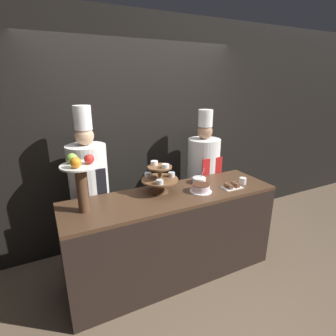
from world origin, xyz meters
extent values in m
plane|color=brown|center=(0.00, 0.00, 0.00)|extent=(14.00, 14.00, 0.00)
cube|color=black|center=(0.00, 1.24, 1.40)|extent=(10.00, 0.06, 2.80)
cube|color=black|center=(0.00, 0.32, 0.46)|extent=(2.19, 0.64, 0.92)
cube|color=#4C3321|center=(0.00, 0.32, 0.94)|extent=(2.19, 0.64, 0.03)
cylinder|color=brown|center=(-0.09, 0.43, 0.96)|extent=(0.17, 0.17, 0.02)
cylinder|color=brown|center=(-0.09, 0.43, 1.09)|extent=(0.04, 0.04, 0.28)
cylinder|color=brown|center=(-0.09, 0.43, 1.09)|extent=(0.38, 0.38, 0.02)
cylinder|color=brown|center=(-0.09, 0.43, 1.22)|extent=(0.25, 0.25, 0.02)
cylinder|color=silver|center=(-0.15, 0.30, 1.12)|extent=(0.07, 0.07, 0.04)
cylinder|color=beige|center=(-0.15, 0.30, 1.11)|extent=(0.06, 0.06, 0.03)
cylinder|color=silver|center=(0.05, 0.44, 1.12)|extent=(0.07, 0.07, 0.04)
cylinder|color=red|center=(0.05, 0.44, 1.11)|extent=(0.06, 0.06, 0.03)
cylinder|color=silver|center=(-0.17, 0.54, 1.12)|extent=(0.07, 0.07, 0.04)
cylinder|color=green|center=(-0.17, 0.54, 1.11)|extent=(0.06, 0.06, 0.03)
cylinder|color=white|center=(-0.06, 0.35, 1.25)|extent=(0.07, 0.07, 0.04)
cylinder|color=white|center=(-0.12, 0.50, 1.25)|extent=(0.07, 0.07, 0.04)
cylinder|color=brown|center=(-0.86, 0.34, 1.16)|extent=(0.09, 0.09, 0.41)
cylinder|color=white|center=(-0.86, 0.34, 1.37)|extent=(0.32, 0.32, 0.01)
sphere|color=red|center=(-0.78, 0.33, 1.42)|extent=(0.08, 0.08, 0.08)
sphere|color=#84B742|center=(-0.91, 0.41, 1.42)|extent=(0.09, 0.09, 0.09)
sphere|color=orange|center=(-0.90, 0.27, 1.42)|extent=(0.09, 0.09, 0.09)
cylinder|color=white|center=(0.29, 0.25, 0.96)|extent=(0.23, 0.23, 0.01)
cylinder|color=silver|center=(0.29, 0.25, 0.99)|extent=(0.18, 0.18, 0.07)
cylinder|color=#472819|center=(0.29, 0.25, 1.03)|extent=(0.18, 0.18, 0.01)
cylinder|color=white|center=(0.83, 0.23, 0.99)|extent=(0.08, 0.08, 0.07)
cube|color=white|center=(0.65, 0.19, 0.96)|extent=(0.21, 0.15, 0.01)
cube|color=brown|center=(0.60, 0.16, 0.98)|extent=(0.04, 0.04, 0.04)
cube|color=brown|center=(0.70, 0.16, 0.98)|extent=(0.04, 0.04, 0.04)
cube|color=brown|center=(0.60, 0.22, 0.98)|extent=(0.04, 0.04, 0.04)
cube|color=brown|center=(0.70, 0.22, 0.98)|extent=(0.04, 0.04, 0.04)
cylinder|color=white|center=(0.42, 0.47, 0.98)|extent=(0.15, 0.15, 0.06)
cylinder|color=#BCBCC1|center=(0.46, 0.47, 1.06)|extent=(0.05, 0.01, 0.11)
cube|color=#28282D|center=(-0.72, 0.85, 0.44)|extent=(0.30, 0.17, 0.88)
cylinder|color=white|center=(-0.72, 0.85, 1.15)|extent=(0.40, 0.40, 0.55)
cube|color=black|center=(-0.72, 0.66, 1.04)|extent=(0.28, 0.01, 0.35)
sphere|color=tan|center=(-0.72, 0.85, 1.52)|extent=(0.19, 0.19, 0.19)
cylinder|color=white|center=(-0.72, 0.85, 1.70)|extent=(0.17, 0.17, 0.24)
cube|color=#38332D|center=(0.73, 0.85, 0.41)|extent=(0.31, 0.17, 0.83)
cylinder|color=white|center=(0.73, 0.85, 1.09)|extent=(0.41, 0.41, 0.52)
cube|color=red|center=(0.73, 0.66, 0.98)|extent=(0.29, 0.01, 0.34)
sphere|color=#A37556|center=(0.73, 0.85, 1.45)|extent=(0.19, 0.19, 0.19)
cylinder|color=white|center=(0.73, 0.85, 1.61)|extent=(0.18, 0.18, 0.21)
camera|label=1|loc=(-1.12, -1.84, 2.04)|focal=28.00mm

